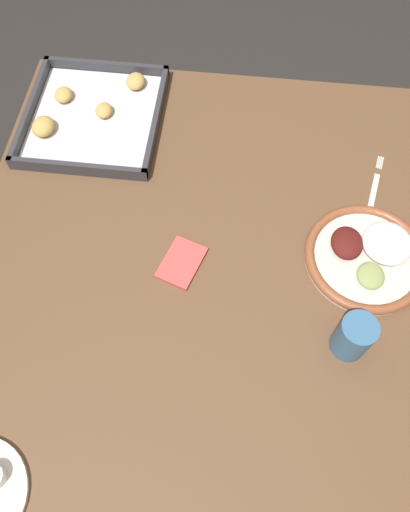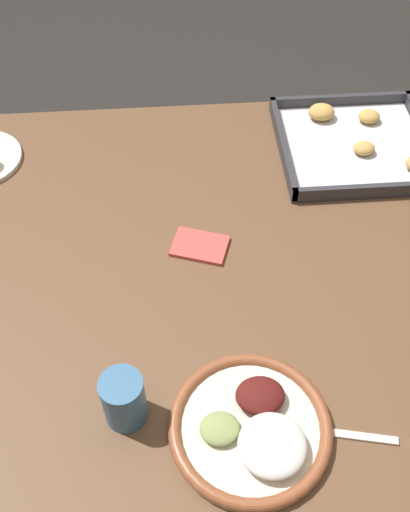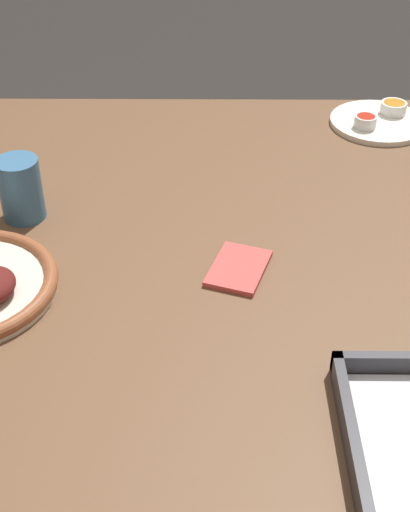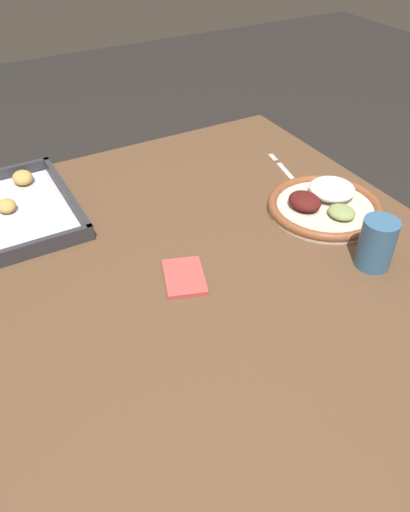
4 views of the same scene
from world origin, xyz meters
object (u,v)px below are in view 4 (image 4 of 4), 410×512
(dinner_plate, at_px, (325,204))
(napkin, at_px, (184,277))
(drinking_cup, at_px, (377,243))
(fork, at_px, (287,174))

(dinner_plate, bearing_deg, napkin, 98.16)
(drinking_cup, distance_m, napkin, 0.36)
(fork, distance_m, napkin, 0.45)
(drinking_cup, xyz_separation_m, napkin, (0.14, 0.33, -0.05))
(dinner_plate, height_order, fork, dinner_plate)
(napkin, bearing_deg, fork, -61.13)
(drinking_cup, bearing_deg, napkin, 67.52)
(fork, distance_m, drinking_cup, 0.36)
(drinking_cup, height_order, napkin, drinking_cup)
(drinking_cup, relative_size, napkin, 0.82)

